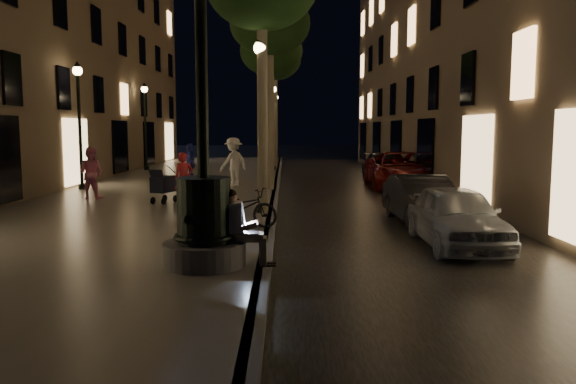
{
  "coord_description": "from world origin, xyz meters",
  "views": [
    {
      "loc": [
        0.37,
        -7.35,
        2.52
      ],
      "look_at": [
        0.42,
        3.0,
        1.34
      ],
      "focal_mm": 35.0,
      "sensor_mm": 36.0,
      "label": 1
    }
  ],
  "objects_px": {
    "lamp_curb_d": "(276,118)",
    "stroller": "(164,184)",
    "lamp_curb_b": "(269,111)",
    "lamp_left_c": "(145,115)",
    "tree_far": "(275,61)",
    "lamp_curb_c": "(273,115)",
    "seated_man_laptop": "(240,225)",
    "lamp_left_b": "(79,109)",
    "tree_third": "(271,52)",
    "pedestrian_red": "(184,179)",
    "pedestrian_white": "(233,162)",
    "pedestrian_blue": "(190,163)",
    "car_rear": "(383,166)",
    "fountain_lamppost": "(204,206)",
    "tree_second": "(270,25)",
    "pedestrian_pink": "(91,173)",
    "car_front": "(456,216)",
    "lamp_curb_a": "(261,102)",
    "car_second": "(423,200)",
    "car_third": "(400,170)",
    "bicycle": "(242,207)"
  },
  "relations": [
    {
      "from": "lamp_curb_b",
      "to": "pedestrian_white",
      "type": "relative_size",
      "value": 2.47
    },
    {
      "from": "lamp_left_c",
      "to": "tree_third",
      "type": "bearing_deg",
      "value": -29.4
    },
    {
      "from": "fountain_lamppost",
      "to": "pedestrian_red",
      "type": "relative_size",
      "value": 3.25
    },
    {
      "from": "lamp_left_c",
      "to": "pedestrian_white",
      "type": "distance_m",
      "value": 10.66
    },
    {
      "from": "pedestrian_red",
      "to": "pedestrian_blue",
      "type": "distance_m",
      "value": 6.85
    },
    {
      "from": "car_rear",
      "to": "lamp_left_b",
      "type": "bearing_deg",
      "value": -151.76
    },
    {
      "from": "lamp_left_c",
      "to": "pedestrian_white",
      "type": "relative_size",
      "value": 2.47
    },
    {
      "from": "lamp_left_c",
      "to": "stroller",
      "type": "xyz_separation_m",
      "value": [
        4.0,
        -14.05,
        -2.45
      ]
    },
    {
      "from": "car_third",
      "to": "pedestrian_white",
      "type": "xyz_separation_m",
      "value": [
        -6.92,
        -0.98,
        0.41
      ]
    },
    {
      "from": "lamp_curb_c",
      "to": "pedestrian_red",
      "type": "relative_size",
      "value": 3.0
    },
    {
      "from": "lamp_curb_b",
      "to": "stroller",
      "type": "relative_size",
      "value": 4.09
    },
    {
      "from": "pedestrian_pink",
      "to": "pedestrian_white",
      "type": "relative_size",
      "value": 0.88
    },
    {
      "from": "car_third",
      "to": "pedestrian_blue",
      "type": "bearing_deg",
      "value": -177.85
    },
    {
      "from": "lamp_curb_c",
      "to": "car_third",
      "type": "relative_size",
      "value": 0.87
    },
    {
      "from": "lamp_curb_d",
      "to": "stroller",
      "type": "xyz_separation_m",
      "value": [
        -3.1,
        -22.05,
        -2.45
      ]
    },
    {
      "from": "lamp_curb_c",
      "to": "lamp_curb_d",
      "type": "relative_size",
      "value": 1.0
    },
    {
      "from": "lamp_left_b",
      "to": "lamp_left_c",
      "type": "distance_m",
      "value": 10.0
    },
    {
      "from": "lamp_curb_c",
      "to": "stroller",
      "type": "relative_size",
      "value": 4.09
    },
    {
      "from": "tree_third",
      "to": "car_second",
      "type": "bearing_deg",
      "value": -71.25
    },
    {
      "from": "lamp_curb_d",
      "to": "pedestrian_blue",
      "type": "bearing_deg",
      "value": -101.89
    },
    {
      "from": "fountain_lamppost",
      "to": "car_rear",
      "type": "bearing_deg",
      "value": 71.26
    },
    {
      "from": "lamp_left_b",
      "to": "pedestrian_red",
      "type": "relative_size",
      "value": 3.0
    },
    {
      "from": "lamp_left_b",
      "to": "pedestrian_blue",
      "type": "height_order",
      "value": "lamp_left_b"
    },
    {
      "from": "seated_man_laptop",
      "to": "pedestrian_blue",
      "type": "bearing_deg",
      "value": 102.85
    },
    {
      "from": "lamp_curb_a",
      "to": "car_second",
      "type": "relative_size",
      "value": 1.24
    },
    {
      "from": "lamp_curb_d",
      "to": "lamp_left_c",
      "type": "relative_size",
      "value": 1.0
    },
    {
      "from": "lamp_left_c",
      "to": "car_third",
      "type": "height_order",
      "value": "lamp_left_c"
    },
    {
      "from": "pedestrian_red",
      "to": "pedestrian_white",
      "type": "height_order",
      "value": "pedestrian_white"
    },
    {
      "from": "lamp_curb_a",
      "to": "bicycle",
      "type": "xyz_separation_m",
      "value": [
        -0.35,
        -2.25,
        -2.57
      ]
    },
    {
      "from": "seated_man_laptop",
      "to": "pedestrian_pink",
      "type": "xyz_separation_m",
      "value": [
        -5.61,
        9.0,
        0.16
      ]
    },
    {
      "from": "tree_third",
      "to": "pedestrian_pink",
      "type": "xyz_separation_m",
      "value": [
        -5.7,
        -9.0,
        -5.08
      ]
    },
    {
      "from": "car_front",
      "to": "lamp_curb_c",
      "type": "bearing_deg",
      "value": 103.21
    },
    {
      "from": "tree_second",
      "to": "car_rear",
      "type": "height_order",
      "value": "tree_second"
    },
    {
      "from": "car_front",
      "to": "pedestrian_red",
      "type": "relative_size",
      "value": 2.4
    },
    {
      "from": "lamp_curb_d",
      "to": "pedestrian_white",
      "type": "distance_m",
      "value": 16.97
    },
    {
      "from": "tree_second",
      "to": "pedestrian_pink",
      "type": "height_order",
      "value": "tree_second"
    },
    {
      "from": "lamp_curb_a",
      "to": "pedestrian_pink",
      "type": "relative_size",
      "value": 2.81
    },
    {
      "from": "car_front",
      "to": "car_rear",
      "type": "height_order",
      "value": "car_front"
    },
    {
      "from": "tree_second",
      "to": "car_front",
      "type": "relative_size",
      "value": 1.93
    },
    {
      "from": "fountain_lamppost",
      "to": "seated_man_laptop",
      "type": "relative_size",
      "value": 3.99
    },
    {
      "from": "lamp_curb_b",
      "to": "fountain_lamppost",
      "type": "bearing_deg",
      "value": -92.86
    },
    {
      "from": "seated_man_laptop",
      "to": "pedestrian_pink",
      "type": "relative_size",
      "value": 0.76
    },
    {
      "from": "tree_third",
      "to": "pedestrian_blue",
      "type": "xyz_separation_m",
      "value": [
        -3.33,
        -3.8,
        -5.09
      ]
    },
    {
      "from": "tree_far",
      "to": "lamp_curb_c",
      "type": "distance_m",
      "value": 3.77
    },
    {
      "from": "lamp_curb_b",
      "to": "bicycle",
      "type": "distance_m",
      "value": 10.57
    },
    {
      "from": "seated_man_laptop",
      "to": "tree_far",
      "type": "xyz_separation_m",
      "value": [
        0.17,
        24.0,
        5.54
      ]
    },
    {
      "from": "fountain_lamppost",
      "to": "tree_second",
      "type": "bearing_deg",
      "value": 86.19
    },
    {
      "from": "car_rear",
      "to": "car_second",
      "type": "bearing_deg",
      "value": -93.52
    },
    {
      "from": "tree_third",
      "to": "pedestrian_red",
      "type": "distance_m",
      "value": 12.0
    },
    {
      "from": "pedestrian_red",
      "to": "lamp_curb_c",
      "type": "bearing_deg",
      "value": 52.37
    }
  ]
}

